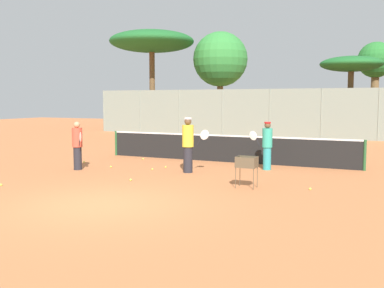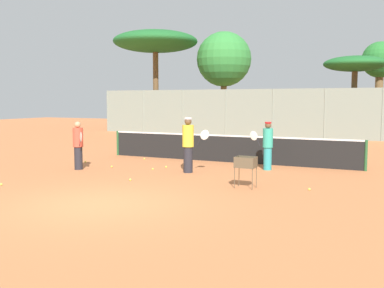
{
  "view_description": "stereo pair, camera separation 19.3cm",
  "coord_description": "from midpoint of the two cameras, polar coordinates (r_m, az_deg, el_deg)",
  "views": [
    {
      "loc": [
        6.28,
        -8.39,
        2.43
      ],
      "look_at": [
        0.07,
        4.82,
        1.0
      ],
      "focal_mm": 42.0,
      "sensor_mm": 36.0,
      "label": 1
    },
    {
      "loc": [
        6.45,
        -8.3,
        2.43
      ],
      "look_at": [
        0.07,
        4.82,
        1.0
      ],
      "focal_mm": 42.0,
      "sensor_mm": 36.0,
      "label": 2
    }
  ],
  "objects": [
    {
      "name": "tennis_ball_6",
      "position": [
        16.51,
        -10.59,
        -2.85
      ],
      "size": [
        0.07,
        0.07,
        0.07
      ],
      "primitive_type": "sphere",
      "color": "#D1E54C",
      "rests_on": "ground_plane"
    },
    {
      "name": "tennis_ball_4",
      "position": [
        17.98,
        -13.85,
        -2.23
      ],
      "size": [
        0.07,
        0.07,
        0.07
      ],
      "primitive_type": "sphere",
      "color": "#D1E54C",
      "rests_on": "ground_plane"
    },
    {
      "name": "player_yellow_shirt",
      "position": [
        16.16,
        -14.68,
        -0.13
      ],
      "size": [
        0.75,
        0.65,
        1.69
      ],
      "rotation": [
        0.0,
        0.0,
        5.6
      ],
      "color": "#26262D",
      "rests_on": "ground_plane"
    },
    {
      "name": "player_white_outfit",
      "position": [
        15.02,
        -0.86,
        -0.02
      ],
      "size": [
        0.9,
        0.47,
        1.85
      ],
      "rotation": [
        0.0,
        0.0,
        0.36
      ],
      "color": "#26262D",
      "rests_on": "ground_plane"
    },
    {
      "name": "tree_0",
      "position": [
        36.79,
        3.46,
        10.63
      ],
      "size": [
        4.39,
        4.39,
        7.9
      ],
      "color": "brown",
      "rests_on": "ground_plane"
    },
    {
      "name": "tennis_ball_3",
      "position": [
        13.71,
        -8.2,
        -4.53
      ],
      "size": [
        0.07,
        0.07,
        0.07
      ],
      "primitive_type": "sphere",
      "color": "#D1E54C",
      "rests_on": "ground_plane"
    },
    {
      "name": "tree_4",
      "position": [
        34.21,
        22.15,
        9.5
      ],
      "size": [
        2.49,
        2.49,
        6.47
      ],
      "color": "brown",
      "rests_on": "ground_plane"
    },
    {
      "name": "tennis_net",
      "position": [
        17.66,
        3.91,
        -0.5
      ],
      "size": [
        10.39,
        0.1,
        1.07
      ],
      "color": "#26592D",
      "rests_on": "ground_plane"
    },
    {
      "name": "player_red_cap",
      "position": [
        15.84,
        9.15,
        -0.12
      ],
      "size": [
        0.9,
        0.35,
        1.68
      ],
      "rotation": [
        0.0,
        0.0,
        3.06
      ],
      "color": "teal",
      "rests_on": "ground_plane"
    },
    {
      "name": "tree_5",
      "position": [
        36.17,
        -5.28,
        12.74
      ],
      "size": [
        6.61,
        6.61,
        7.83
      ],
      "color": "brown",
      "rests_on": "ground_plane"
    },
    {
      "name": "tennis_ball_2",
      "position": [
        13.93,
        -23.45,
        -4.78
      ],
      "size": [
        0.07,
        0.07,
        0.07
      ],
      "primitive_type": "sphere",
      "color": "#D1E54C",
      "rests_on": "ground_plane"
    },
    {
      "name": "ball_cart",
      "position": [
        12.51,
        6.5,
        -2.61
      ],
      "size": [
        0.56,
        0.41,
        0.88
      ],
      "color": "brown",
      "rests_on": "ground_plane"
    },
    {
      "name": "tennis_ball_5",
      "position": [
        15.74,
        -5.41,
        -3.19
      ],
      "size": [
        0.07,
        0.07,
        0.07
      ],
      "primitive_type": "sphere",
      "color": "#D1E54C",
      "rests_on": "ground_plane"
    },
    {
      "name": "tennis_ball_0",
      "position": [
        12.61,
        14.35,
        -5.54
      ],
      "size": [
        0.07,
        0.07,
        0.07
      ],
      "primitive_type": "sphere",
      "color": "#D1E54C",
      "rests_on": "ground_plane"
    },
    {
      "name": "back_fence",
      "position": [
        29.49,
        12.74,
        3.81
      ],
      "size": [
        29.87,
        0.08,
        3.16
      ],
      "color": "gray",
      "rests_on": "ground_plane"
    },
    {
      "name": "tennis_ball_1",
      "position": [
        18.49,
        -6.53,
        -1.89
      ],
      "size": [
        0.07,
        0.07,
        0.07
      ],
      "primitive_type": "sphere",
      "color": "#D1E54C",
      "rests_on": "ground_plane"
    },
    {
      "name": "ground_plane",
      "position": [
        10.77,
        -11.94,
        -7.56
      ],
      "size": [
        80.0,
        80.0,
        0.0
      ],
      "primitive_type": "plane",
      "color": "#C67242"
    },
    {
      "name": "tree_3",
      "position": [
        30.9,
        19.4,
        9.4
      ],
      "size": [
        3.94,
        3.94,
        5.23
      ],
      "color": "brown",
      "rests_on": "ground_plane"
    },
    {
      "name": "tennis_ball_7",
      "position": [
        16.18,
        -3.72,
        -2.93
      ],
      "size": [
        0.07,
        0.07,
        0.07
      ],
      "primitive_type": "sphere",
      "color": "#D1E54C",
      "rests_on": "ground_plane"
    }
  ]
}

